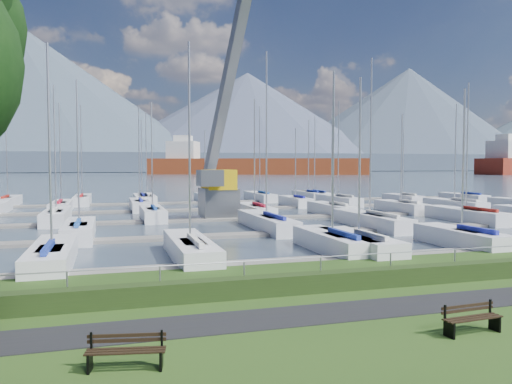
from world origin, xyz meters
name	(u,v)px	position (x,y,z in m)	size (l,w,h in m)	color
path	(386,308)	(0.00, -3.00, 0.01)	(160.00, 2.00, 0.04)	black
water	(125,174)	(0.00, 260.00, -0.40)	(800.00, 540.00, 0.20)	#3A4755
hedge	(349,280)	(0.00, -0.40, 0.35)	(80.00, 0.70, 0.70)	#233613
fence	(345,256)	(0.00, 0.00, 1.20)	(0.04, 0.04, 80.00)	gray
foothill	(122,162)	(0.00, 330.00, 6.00)	(900.00, 80.00, 12.00)	#435062
mountains	(128,113)	(7.35, 404.62, 46.68)	(1190.00, 360.00, 115.00)	#424E61
docks	(211,220)	(0.00, 26.00, -0.22)	(90.00, 41.60, 0.25)	slate
bench_left	(126,351)	(-8.32, -5.62, 0.42)	(1.85, 0.75, 0.85)	black
bench_right	(471,319)	(0.96, -5.84, 0.42)	(1.82, 0.54, 0.85)	black
crane	(220,158)	(1.48, 28.80, 5.33)	(5.68, 13.22, 22.35)	#55575C
cargo_ship_mid	(249,167)	(57.84, 220.37, 3.47)	(105.70, 58.47, 21.50)	maroon
sailboat_fleet	(190,157)	(-1.32, 29.50, 5.40)	(73.70, 50.01, 13.75)	navy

